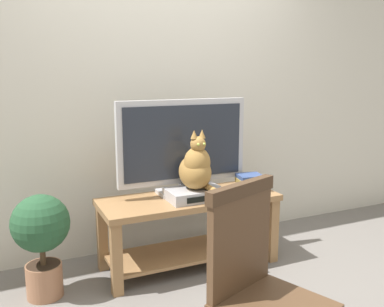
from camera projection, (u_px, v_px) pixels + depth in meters
The scene contains 9 objects.
ground_plane at pixel (218, 304), 2.69m from camera, with size 12.00×12.00×0.00m, color slate.
back_wall at pixel (154, 78), 3.43m from camera, with size 7.00×0.12×2.80m, color beige.
tv_stand at pixel (189, 219), 3.17m from camera, with size 1.33×0.50×0.54m.
tv at pixel (183, 145), 3.16m from camera, with size 1.01×0.20×0.71m.
media_box at pixel (195, 194), 3.07m from camera, with size 0.40×0.27×0.08m.
cat at pixel (196, 168), 3.02m from camera, with size 0.22×0.36×0.44m.
wooden_chair at pixel (258, 281), 1.83m from camera, with size 0.54×0.54×0.98m.
book_stack at pixel (251, 183), 3.28m from camera, with size 0.25×0.20×0.13m.
potted_plant at pixel (41, 235), 2.71m from camera, with size 0.37×0.37×0.69m.
Camera 1 is at (-1.18, -2.16, 1.46)m, focal length 39.67 mm.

